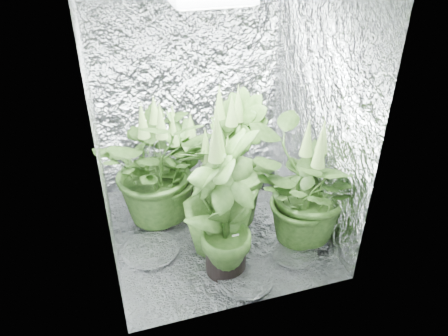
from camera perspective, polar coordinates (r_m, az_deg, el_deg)
name	(u,v)px	position (r m, az deg, el deg)	size (l,w,h in m)	color
ground	(215,230)	(3.63, -1.14, -8.13)	(1.60, 1.60, 0.00)	silver
walls	(214,120)	(3.08, -1.34, 6.23)	(1.62, 1.62, 2.00)	silver
plant_a	(158,166)	(3.50, -8.65, 0.30)	(1.04, 1.04, 1.10)	black
plant_b	(186,165)	(3.64, -5.02, 0.39)	(0.65, 0.65, 0.96)	black
plant_c	(234,164)	(3.45, 1.33, 0.55)	(0.64, 0.64, 1.16)	black
plant_d	(217,199)	(3.18, -0.96, -4.06)	(0.67, 0.67, 1.01)	black
plant_e	(308,189)	(3.29, 10.87, -2.74)	(1.00, 1.00, 1.05)	black
plant_f	(226,206)	(2.92, 0.25, -5.01)	(0.81, 0.81, 1.25)	black
circulation_fan	(265,176)	(4.05, 5.44, -0.98)	(0.18, 0.27, 0.34)	black
plant_label	(236,239)	(3.09, 1.53, -9.31)	(0.05, 0.01, 0.08)	white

